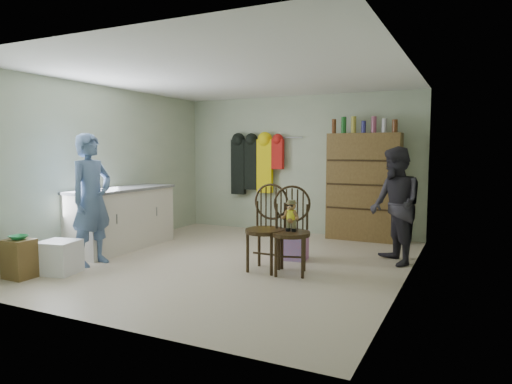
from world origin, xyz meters
The scene contains 13 objects.
ground_plane centered at (0.00, 0.00, 0.00)m, with size 5.00×5.00×0.00m, color beige.
room_walls centered at (0.00, 0.53, 1.58)m, with size 5.00×5.00×5.00m.
counter centered at (-1.95, 0.00, 0.47)m, with size 0.64×1.86×0.94m.
stool centered at (-1.90, -1.82, 0.23)m, with size 0.33×0.28×0.47m, color brown.
bowl centered at (-1.90, -1.82, 0.49)m, with size 0.20×0.20×0.05m, color green.
plastic_tub centered at (-1.65, -1.46, 0.20)m, with size 0.43×0.41×0.41m, color white.
chair_front centered at (0.92, -0.19, 0.61)m, with size 0.60×0.60×1.08m.
chair_far centered at (0.59, -0.18, 0.59)m, with size 0.49×0.49×1.10m.
striped_bag centered at (0.69, 0.48, 0.20)m, with size 0.38×0.29×0.40m, color pink.
person_left centered at (-1.61, -0.94, 0.87)m, with size 0.63×0.42×1.74m, color slate.
person_right centered at (2.00, 0.83, 0.79)m, with size 0.76×0.60×1.57m, color #2D2B33.
dresser centered at (1.25, 2.30, 0.91)m, with size 1.20×0.39×2.08m.
coat_rack centered at (-0.83, 2.38, 1.25)m, with size 1.42×0.12×1.09m.
Camera 1 is at (2.95, -5.38, 1.53)m, focal length 32.00 mm.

